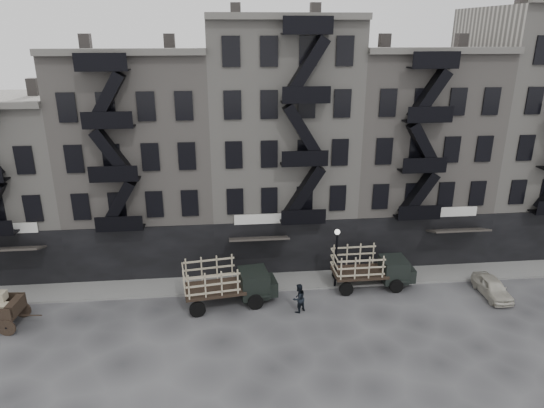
{
  "coord_description": "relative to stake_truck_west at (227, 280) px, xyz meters",
  "views": [
    {
      "loc": [
        -4.14,
        -25.68,
        16.44
      ],
      "look_at": [
        -1.11,
        4.0,
        5.68
      ],
      "focal_mm": 32.0,
      "sensor_mm": 36.0,
      "label": 1
    }
  ],
  "objects": [
    {
      "name": "stake_truck_east",
      "position": [
        9.61,
        1.22,
        -0.09
      ],
      "size": [
        5.47,
        2.33,
        2.73
      ],
      "rotation": [
        0.0,
        0.0,
        0.01
      ],
      "color": "black",
      "rests_on": "ground"
    },
    {
      "name": "building_midwest",
      "position": [
        -5.79,
        8.45,
        5.85
      ],
      "size": [
        10.0,
        11.35,
        16.2
      ],
      "color": "gray",
      "rests_on": "ground"
    },
    {
      "name": "ground",
      "position": [
        4.21,
        -1.38,
        -1.65
      ],
      "size": [
        140.0,
        140.0,
        0.0
      ],
      "primitive_type": "plane",
      "color": "#38383A",
      "rests_on": "ground"
    },
    {
      "name": "lamp_post",
      "position": [
        7.21,
        1.22,
        1.13
      ],
      "size": [
        0.36,
        0.36,
        4.28
      ],
      "color": "black",
      "rests_on": "ground"
    },
    {
      "name": "building_mideast",
      "position": [
        14.21,
        8.45,
        5.85
      ],
      "size": [
        10.0,
        11.35,
        16.2
      ],
      "color": "gray",
      "rests_on": "ground"
    },
    {
      "name": "building_east",
      "position": [
        24.21,
        8.44,
        7.35
      ],
      "size": [
        10.0,
        11.35,
        19.2
      ],
      "color": "#9B978E",
      "rests_on": "ground"
    },
    {
      "name": "pedestrian_mid",
      "position": [
        4.32,
        -1.42,
        -0.71
      ],
      "size": [
        1.15,
        1.1,
        1.88
      ],
      "primitive_type": "imported",
      "rotation": [
        0.0,
        0.0,
        3.74
      ],
      "color": "black",
      "rests_on": "ground"
    },
    {
      "name": "stake_truck_west",
      "position": [
        0.0,
        0.0,
        0.0
      ],
      "size": [
        5.98,
        3.02,
        2.89
      ],
      "rotation": [
        0.0,
        0.0,
        0.14
      ],
      "color": "black",
      "rests_on": "ground"
    },
    {
      "name": "building_west",
      "position": [
        -15.79,
        8.45,
        4.35
      ],
      "size": [
        10.0,
        11.35,
        13.2
      ],
      "color": "#9B978E",
      "rests_on": "ground"
    },
    {
      "name": "car_east",
      "position": [
        17.21,
        -0.79,
        -1.04
      ],
      "size": [
        1.48,
        3.59,
        1.22
      ],
      "primitive_type": "imported",
      "rotation": [
        0.0,
        0.0,
        -0.01
      ],
      "color": "beige",
      "rests_on": "ground"
    },
    {
      "name": "sidewalk",
      "position": [
        4.21,
        2.37,
        -1.57
      ],
      "size": [
        55.0,
        2.5,
        0.15
      ],
      "primitive_type": "cube",
      "color": "slate",
      "rests_on": "ground"
    },
    {
      "name": "building_center",
      "position": [
        4.21,
        8.44,
        6.85
      ],
      "size": [
        10.0,
        11.35,
        18.2
      ],
      "color": "#9B978E",
      "rests_on": "ground"
    }
  ]
}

